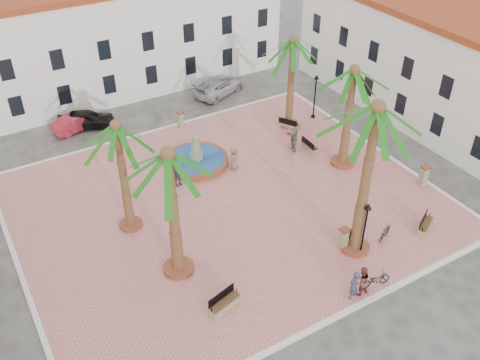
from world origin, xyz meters
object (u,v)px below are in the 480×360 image
at_px(palm_sw, 169,170).
at_px(bench_e, 309,147).
at_px(pedestrian_north, 125,133).
at_px(palm_e, 353,82).
at_px(car_black, 86,119).
at_px(palm_nw, 117,138).
at_px(palm_s, 375,124).
at_px(bench_s, 224,304).
at_px(bollard_e, 424,175).
at_px(pedestrian_east, 293,139).
at_px(bicycle_a, 375,280).
at_px(fountain, 196,160).
at_px(litter_bin, 349,235).
at_px(bicycle_b, 385,232).
at_px(pedestrian_fountain_b, 177,174).
at_px(bench_ne, 288,125).
at_px(lamppost_s, 366,220).
at_px(bollard_se, 343,238).
at_px(cyclist_b, 362,281).
at_px(lamppost_e, 316,89).
at_px(bench_se, 425,225).
at_px(car_silver, 218,86).
at_px(cyclist_a, 354,285).
at_px(car_red, 77,122).
at_px(car_white, 218,87).
at_px(bollard_n, 180,119).
at_px(palm_ne, 293,50).
at_px(pedestrian_fountain_a, 234,158).

relative_size(palm_sw, bench_e, 4.85).
bearing_deg(pedestrian_north, palm_sw, -167.79).
height_order(palm_e, car_black, palm_e).
distance_m(palm_nw, palm_s, 13.74).
xyz_separation_m(bench_s, bollard_e, (16.83, 2.55, 0.51)).
bearing_deg(bench_e, pedestrian_east, 64.22).
distance_m(palm_e, bicycle_a, 13.25).
height_order(fountain, litter_bin, fountain).
xyz_separation_m(palm_nw, pedestrian_east, (13.59, 2.03, -5.37)).
bearing_deg(bicycle_b, pedestrian_fountain_b, 14.33).
distance_m(palm_s, bench_s, 11.90).
bearing_deg(car_black, bench_ne, -101.65).
relative_size(lamppost_s, litter_bin, 4.70).
bearing_deg(pedestrian_fountain_b, car_black, 103.39).
relative_size(bollard_se, pedestrian_fountain_b, 0.86).
xyz_separation_m(litter_bin, cyclist_b, (-2.21, -3.53, 0.53)).
bearing_deg(lamppost_e, bench_se, -99.81).
bearing_deg(bench_se, bicycle_b, 139.03).
relative_size(bench_e, car_silver, 0.34).
height_order(cyclist_a, bicycle_b, cyclist_a).
height_order(litter_bin, car_black, car_black).
bearing_deg(bicycle_a, car_silver, -0.00).
xyz_separation_m(bench_se, car_red, (-14.66, 22.82, 0.26)).
bearing_deg(bicycle_a, pedestrian_east, -7.86).
distance_m(cyclist_a, car_white, 25.30).
bearing_deg(cyclist_a, bollard_n, -104.56).
bearing_deg(cyclist_b, bicycle_a, -175.78).
xyz_separation_m(litter_bin, car_silver, (2.76, 21.23, 0.18)).
height_order(cyclist_b, car_silver, cyclist_b).
height_order(pedestrian_north, pedestrian_east, pedestrian_east).
xyz_separation_m(palm_s, bench_e, (4.15, 10.03, -8.08)).
relative_size(bollard_n, bollard_e, 0.89).
relative_size(bollard_n, bicycle_a, 0.76).
height_order(palm_nw, palm_ne, palm_ne).
xyz_separation_m(palm_s, bollard_n, (-2.69, 17.96, -7.62)).
relative_size(bench_s, bollard_n, 1.45).
bearing_deg(bench_s, fountain, 54.36).
distance_m(fountain, lamppost_e, 11.64).
height_order(litter_bin, pedestrian_fountain_a, pedestrian_fountain_a).
xyz_separation_m(lamppost_s, cyclist_a, (-2.59, -2.33, -1.56)).
distance_m(palm_sw, car_red, 19.38).
bearing_deg(car_white, car_silver, -56.61).
bearing_deg(palm_nw, bollard_se, -39.62).
xyz_separation_m(pedestrian_north, pedestrian_east, (10.33, -7.36, 0.14)).
xyz_separation_m(fountain, car_silver, (6.87, 9.27, 0.25)).
height_order(fountain, car_red, fountain).
relative_size(lamppost_e, pedestrian_north, 2.33).
bearing_deg(pedestrian_fountain_b, bollard_e, -31.94).
height_order(bench_s, lamppost_s, lamppost_s).
bearing_deg(bollard_n, palm_s, -81.47).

